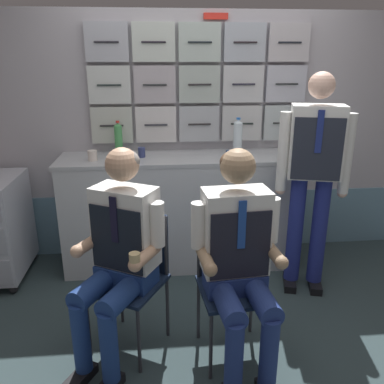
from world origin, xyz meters
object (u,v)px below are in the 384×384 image
object	(u,v)px
crew_member_standing	(313,167)
water_bottle_short	(238,138)
crew_member_left	(119,248)
folding_chair_right	(230,270)
folding_chair_left	(135,264)
crew_member_right	(239,253)
paper_cup_tan	(125,154)

from	to	relation	value
crew_member_standing	water_bottle_short	world-z (taller)	crew_member_standing
crew_member_left	folding_chair_right	bearing A→B (deg)	1.37
folding_chair_left	water_bottle_short	world-z (taller)	water_bottle_short
water_bottle_short	crew_member_right	bearing A→B (deg)	-100.61
crew_member_left	folding_chair_left	bearing A→B (deg)	61.05
folding_chair_left	crew_member_left	world-z (taller)	crew_member_left
folding_chair_left	water_bottle_short	size ratio (longest dim) A/B	2.72
water_bottle_short	folding_chair_left	bearing A→B (deg)	-129.99
folding_chair_left	folding_chair_right	xyz separation A→B (m)	(0.59, -0.12, 0.00)
paper_cup_tan	crew_member_standing	bearing A→B (deg)	-18.06
folding_chair_left	paper_cup_tan	world-z (taller)	paper_cup_tan
folding_chair_right	crew_member_right	bearing A→B (deg)	-84.91
crew_member_left	crew_member_right	distance (m)	0.69
water_bottle_short	crew_member_standing	bearing A→B (deg)	-46.46
crew_member_right	water_bottle_short	size ratio (longest dim) A/B	4.15
crew_member_left	paper_cup_tan	size ratio (longest dim) A/B	18.56
crew_member_left	crew_member_right	bearing A→B (deg)	-11.86
crew_member_standing	crew_member_left	bearing A→B (deg)	-155.14
crew_member_left	water_bottle_short	bearing A→B (deg)	51.20
crew_member_standing	paper_cup_tan	world-z (taller)	crew_member_standing
folding_chair_right	folding_chair_left	bearing A→B (deg)	168.03
folding_chair_left	water_bottle_short	bearing A→B (deg)	50.01
crew_member_left	crew_member_standing	world-z (taller)	crew_member_standing
crew_member_right	water_bottle_short	distance (m)	1.37
crew_member_standing	folding_chair_right	bearing A→B (deg)	-139.17
folding_chair_left	folding_chair_right	bearing A→B (deg)	-11.97
crew_member_left	paper_cup_tan	xyz separation A→B (m)	(-0.03, 1.11, 0.30)
folding_chair_left	crew_member_left	size ratio (longest dim) A/B	0.66
crew_member_standing	water_bottle_short	distance (m)	0.70
folding_chair_right	water_bottle_short	bearing A→B (deg)	77.26
folding_chair_left	crew_member_right	size ratio (longest dim) A/B	0.66
folding_chair_left	paper_cup_tan	size ratio (longest dim) A/B	12.31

